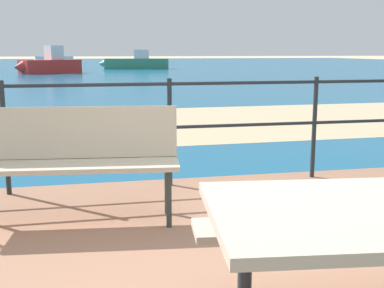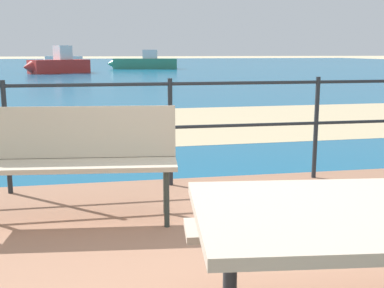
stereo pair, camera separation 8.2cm
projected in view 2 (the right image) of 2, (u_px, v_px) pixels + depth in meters
sea_water at (108, 67)px, 40.94m from camera, size 90.00×90.00×0.01m
beach_strip at (137, 124)px, 8.85m from camera, size 54.09×5.72×0.01m
park_bench at (67, 152)px, 3.61m from camera, size 1.67×0.59×0.86m
railing_fence at (170, 118)px, 4.52m from camera, size 5.94×0.04×1.02m
boat_near at (144, 63)px, 35.82m from camera, size 5.28×1.94×1.41m
boat_mid at (58, 65)px, 28.88m from camera, size 3.94×2.95×1.64m
boat_far at (63, 60)px, 47.62m from camera, size 4.03×2.22×1.41m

